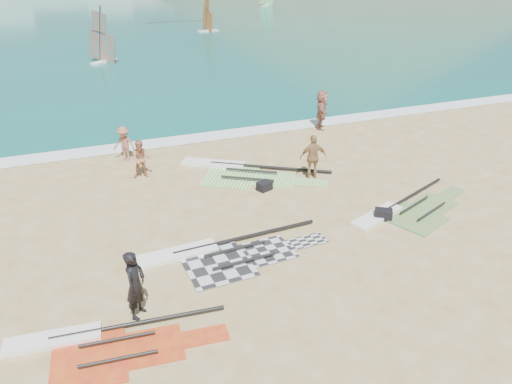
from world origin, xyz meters
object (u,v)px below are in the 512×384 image
object	(u,v)px
beachgoer_mid	(124,144)
gear_bag_near	(264,186)
rig_red	(98,344)
beachgoer_left	(141,159)
beachgoer_right	(322,110)
rig_grey	(219,254)
rig_green	(240,171)
beachgoer_back	(313,157)
person_wetsuit	(135,285)
rig_orange	(405,211)
gear_bag_far	(383,214)

from	to	relation	value
beachgoer_mid	gear_bag_near	bearing A→B (deg)	-11.03
rig_red	beachgoer_left	bearing A→B (deg)	79.22
gear_bag_near	beachgoer_right	world-z (taller)	beachgoer_right
rig_grey	rig_green	size ratio (longest dim) A/B	1.06
rig_green	rig_grey	bearing A→B (deg)	-83.21
rig_grey	beachgoer_right	size ratio (longest dim) A/B	3.00
rig_grey	beachgoer_right	xyz separation A→B (m)	(8.25, 9.20, 0.93)
rig_grey	beachgoer_back	distance (m)	6.51
gear_bag_near	beachgoer_mid	size ratio (longest dim) A/B	0.35
rig_red	person_wetsuit	xyz separation A→B (m)	(1.06, 0.77, 0.87)
rig_orange	beachgoer_back	distance (m)	4.19
person_wetsuit	beachgoer_left	size ratio (longest dim) A/B	1.19
rig_red	gear_bag_near	distance (m)	9.14
rig_orange	gear_bag_near	distance (m)	5.19
rig_red	beachgoer_right	world-z (taller)	beachgoer_right
rig_grey	rig_green	distance (m)	6.11
gear_bag_far	beachgoer_mid	world-z (taller)	beachgoer_mid
rig_grey	rig_red	world-z (taller)	rig_grey
rig_green	beachgoer_right	size ratio (longest dim) A/B	2.82
rig_orange	beachgoer_mid	size ratio (longest dim) A/B	3.53
rig_orange	beachgoer_back	xyz separation A→B (m)	(-1.74, 3.72, 0.86)
rig_red	gear_bag_far	size ratio (longest dim) A/B	9.03
rig_orange	beachgoer_back	bearing A→B (deg)	92.62
rig_green	beachgoer_right	world-z (taller)	beachgoer_right
rig_orange	gear_bag_far	world-z (taller)	gear_bag_far
rig_green	beachgoer_back	size ratio (longest dim) A/B	3.07
beachgoer_mid	beachgoer_left	bearing A→B (deg)	-42.74
gear_bag_near	beachgoer_back	xyz separation A→B (m)	(2.18, 0.31, 0.74)
rig_grey	rig_orange	world-z (taller)	rig_grey
beachgoer_mid	rig_green	bearing A→B (deg)	0.80
rig_orange	gear_bag_near	xyz separation A→B (m)	(-3.92, 3.40, 0.12)
rig_grey	rig_orange	xyz separation A→B (m)	(6.84, 0.24, -0.00)
beachgoer_right	beachgoer_left	bearing A→B (deg)	133.60
gear_bag_far	person_wetsuit	distance (m)	8.78
rig_grey	beachgoer_left	bearing A→B (deg)	96.93
rig_grey	gear_bag_far	xyz separation A→B (m)	(5.84, 0.12, 0.12)
rig_green	beachgoer_right	distance (m)	6.80
rig_orange	beachgoer_right	xyz separation A→B (m)	(1.41, 8.97, 0.94)
rig_red	gear_bag_far	world-z (taller)	gear_bag_far
rig_green	gear_bag_near	size ratio (longest dim) A/B	10.46
rig_orange	gear_bag_far	xyz separation A→B (m)	(-1.00, -0.12, 0.12)
beachgoer_mid	rig_red	bearing A→B (deg)	-64.99
gear_bag_near	person_wetsuit	bearing A→B (deg)	-135.63
rig_red	gear_bag_far	distance (m)	9.97
beachgoer_mid	beachgoer_back	xyz separation A→B (m)	(6.65, -4.52, 0.14)
gear_bag_near	beachgoer_back	size ratio (longest dim) A/B	0.29
rig_grey	gear_bag_far	distance (m)	5.84
rig_red	gear_bag_far	xyz separation A→B (m)	(9.58, 2.73, 0.12)
beachgoer_left	rig_grey	bearing A→B (deg)	-69.81
gear_bag_near	beachgoer_left	world-z (taller)	beachgoer_left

